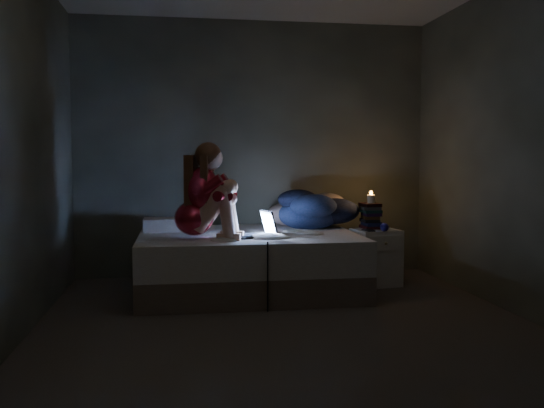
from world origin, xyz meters
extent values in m
cube|color=#443C36|center=(0.00, 0.00, -0.01)|extent=(3.60, 3.80, 0.02)
cube|color=#2F352B|center=(0.00, 1.91, 1.30)|extent=(3.60, 0.02, 2.60)
cube|color=#2F352B|center=(0.00, -1.91, 1.30)|extent=(3.60, 0.02, 2.60)
cube|color=#2F352B|center=(-1.81, 0.00, 1.30)|extent=(0.02, 3.80, 2.60)
cube|color=#2F352B|center=(1.81, 0.00, 1.30)|extent=(0.02, 3.80, 2.60)
cube|color=white|center=(-0.89, 1.41, 0.59)|extent=(0.40, 0.29, 0.12)
cube|color=silver|center=(1.08, 1.19, 0.27)|extent=(0.45, 0.41, 0.53)
cylinder|color=beige|center=(1.05, 1.28, 0.82)|extent=(0.07, 0.07, 0.08)
cube|color=black|center=(0.96, 1.11, 0.54)|extent=(0.07, 0.14, 0.01)
sphere|color=navy|center=(1.08, 1.03, 0.57)|extent=(0.08, 0.08, 0.08)
camera|label=1|loc=(-0.76, -4.18, 1.20)|focal=39.22mm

